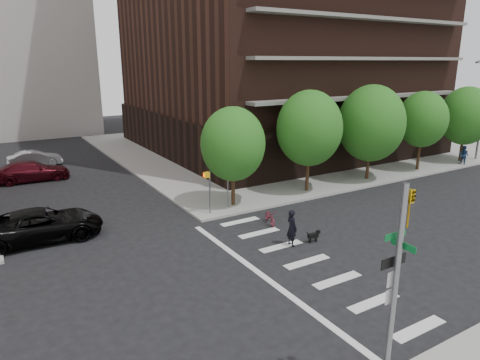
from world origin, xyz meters
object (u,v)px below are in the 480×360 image
object	(u,v)px
traffic_signal	(393,310)
scooter	(270,217)
parked_car_black	(42,225)
pedestrian_far	(464,155)
parked_car_silver	(35,159)
parked_car_maroon	(32,171)
dog_walker	(292,228)

from	to	relation	value
traffic_signal	scooter	xyz separation A→B (m)	(4.78, 12.35, -2.29)
parked_car_black	pedestrian_far	bearing A→B (deg)	-90.51
scooter	parked_car_black	bearing A→B (deg)	176.87
scooter	traffic_signal	bearing A→B (deg)	-94.30
traffic_signal	parked_car_silver	size ratio (longest dim) A/B	1.38
traffic_signal	pedestrian_far	size ratio (longest dim) A/B	3.60
parked_car_maroon	scooter	distance (m)	19.95
parked_car_black	traffic_signal	bearing A→B (deg)	-156.10
dog_walker	pedestrian_far	world-z (taller)	dog_walker
scooter	pedestrian_far	xyz separation A→B (m)	(22.56, 2.64, 0.57)
scooter	pedestrian_far	world-z (taller)	pedestrian_far
parked_car_silver	traffic_signal	bearing A→B (deg)	-173.41
parked_car_black	dog_walker	world-z (taller)	dog_walker
traffic_signal	parked_car_silver	xyz separation A→B (m)	(-5.03, 34.19, -1.98)
parked_car_black	scooter	world-z (taller)	parked_car_black
parked_car_black	parked_car_silver	bearing A→B (deg)	-3.12
dog_walker	scooter	bearing A→B (deg)	-12.80
traffic_signal	parked_car_silver	distance (m)	34.62
parked_car_silver	parked_car_black	bearing A→B (deg)	173.08
traffic_signal	scooter	bearing A→B (deg)	68.86
traffic_signal	parked_car_silver	bearing A→B (deg)	98.37
traffic_signal	parked_car_black	distance (m)	17.87
parked_car_maroon	parked_car_black	bearing A→B (deg)	179.58
dog_walker	parked_car_silver	bearing A→B (deg)	21.92
traffic_signal	parked_car_black	bearing A→B (deg)	111.88
parked_car_black	scooter	xyz separation A→B (m)	(11.40, -4.14, -0.43)
traffic_signal	parked_car_black	size ratio (longest dim) A/B	1.00
traffic_signal	dog_walker	bearing A→B (deg)	66.92
parked_car_maroon	scooter	size ratio (longest dim) A/B	3.49
parked_car_black	pedestrian_far	size ratio (longest dim) A/B	3.60
parked_car_maroon	parked_car_silver	world-z (taller)	parked_car_maroon
parked_car_black	parked_car_maroon	world-z (taller)	parked_car_black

